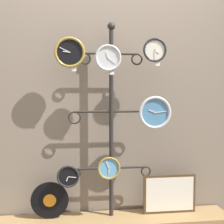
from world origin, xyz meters
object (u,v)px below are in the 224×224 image
Objects in this scene: display_stand at (111,159)px; vinyl_record at (50,200)px; clock_bottom_center at (109,168)px; clock_bottom_left at (68,176)px; clock_top_left at (70,52)px; picture_frame at (170,194)px; clock_middle_right at (155,113)px; clock_top_center at (108,58)px; clock_top_right at (155,50)px.

vinyl_record is at bearing -179.24° from display_stand.
display_stand reaches higher than clock_bottom_center.
clock_top_left is at bearing 37.60° from clock_bottom_left.
display_stand is 0.66m from picture_frame.
display_stand is 1.03m from clock_top_left.
display_stand is 0.13m from clock_bottom_center.
clock_bottom_center reaches higher than clock_bottom_left.
clock_bottom_center is at bearing -2.17° from clock_bottom_left.
display_stand is 0.59m from clock_middle_right.
clock_top_center reaches higher than picture_frame.
picture_frame is at bearing 23.29° from clock_top_right.
clock_top_center is 0.64m from clock_middle_right.
picture_frame is at bearing 29.78° from clock_middle_right.
clock_bottom_left is at bearing 177.27° from clock_top_center.
clock_bottom_left is at bearing -175.13° from picture_frame.
clock_middle_right reaches higher than vinyl_record.
clock_middle_right is at bearing -0.99° from clock_bottom_center.
clock_top_center is 1.13× the size of clock_bottom_center.
clock_bottom_center is (0.01, 0.00, -0.97)m from clock_top_center.
clock_top_center is 1.15× the size of clock_bottom_left.
vinyl_record is 1.12m from picture_frame.
clock_bottom_left is at bearing 177.83° from clock_bottom_center.
clock_middle_right is (0.75, -0.04, -0.53)m from clock_top_left.
clock_top_right is 0.56m from clock_middle_right.
clock_top_center is 0.68× the size of vinyl_record.
display_stand is 6.89× the size of clock_top_left.
clock_bottom_center reaches higher than vinyl_record.
clock_bottom_center is 0.62m from vinyl_record.
clock_top_right reaches higher than clock_middle_right.
vinyl_record is (-0.17, 0.09, -0.24)m from clock_bottom_left.
clock_middle_right is at bearing -6.61° from vinyl_record.
display_stand is 8.55× the size of clock_top_right.
clock_bottom_center is at bearing 179.01° from clock_middle_right.
clock_top_left is at bearing -168.21° from display_stand.
clock_bottom_left is (-0.36, 0.02, -1.04)m from clock_top_center.
clock_middle_right is 1.24m from vinyl_record.
clock_bottom_center is (-0.42, 0.01, -0.49)m from clock_middle_right.
clock_top_right is at bearing -5.14° from vinyl_record.
display_stand is 0.92m from clock_top_center.
clock_middle_right is (0.38, -0.12, 0.43)m from display_stand.
clock_top_left is at bearing -176.14° from picture_frame.
clock_top_left reaches higher than clock_middle_right.
clock_top_right is 1.66m from vinyl_record.
clock_top_right is at bearing 0.29° from clock_bottom_left.
vinyl_record is 0.67× the size of picture_frame.
display_stand reaches higher than clock_top_left.
clock_middle_right is at bearing -17.14° from display_stand.
clock_top_left reaches higher than vinyl_record.
display_stand reaches higher than clock_middle_right.
clock_bottom_left is (-0.40, -0.10, -0.13)m from display_stand.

